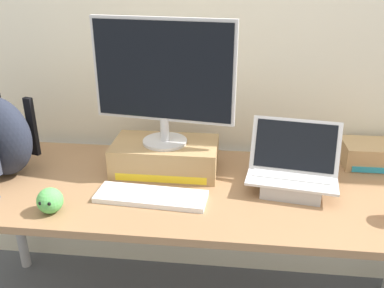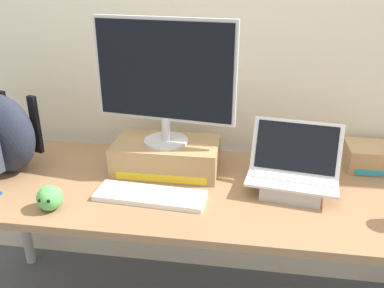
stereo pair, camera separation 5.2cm
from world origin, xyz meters
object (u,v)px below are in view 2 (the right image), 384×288
object	(u,v)px
plush_toy	(50,198)
toner_box_yellow	(167,156)
external_keyboard	(150,195)
open_laptop	(292,178)
messenger_backpack	(1,134)
desktop_monitor	(164,78)

from	to	relation	value
plush_toy	toner_box_yellow	bearing A→B (deg)	46.43
toner_box_yellow	external_keyboard	bearing A→B (deg)	-93.25
open_laptop	messenger_backpack	distance (m)	1.19
toner_box_yellow	external_keyboard	xyz separation A→B (m)	(-0.01, -0.24, -0.05)
toner_box_yellow	messenger_backpack	size ratio (longest dim) A/B	1.23
open_laptop	external_keyboard	size ratio (longest dim) A/B	0.86
desktop_monitor	open_laptop	bearing A→B (deg)	-3.42
open_laptop	plush_toy	size ratio (longest dim) A/B	3.96
external_keyboard	plush_toy	bearing A→B (deg)	-155.50
open_laptop	messenger_backpack	bearing A→B (deg)	-171.51
desktop_monitor	plush_toy	size ratio (longest dim) A/B	6.17
open_laptop	messenger_backpack	world-z (taller)	messenger_backpack
toner_box_yellow	desktop_monitor	world-z (taller)	desktop_monitor
desktop_monitor	messenger_backpack	world-z (taller)	desktop_monitor
desktop_monitor	plush_toy	xyz separation A→B (m)	(-0.35, -0.36, -0.36)
toner_box_yellow	messenger_backpack	world-z (taller)	messenger_backpack
toner_box_yellow	desktop_monitor	xyz separation A→B (m)	(-0.00, -0.00, 0.34)
external_keyboard	messenger_backpack	world-z (taller)	messenger_backpack
desktop_monitor	plush_toy	distance (m)	0.62
plush_toy	messenger_backpack	bearing A→B (deg)	141.03
desktop_monitor	external_keyboard	bearing A→B (deg)	-85.42
desktop_monitor	plush_toy	world-z (taller)	desktop_monitor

